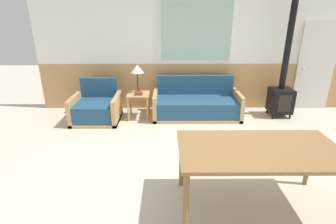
{
  "coord_description": "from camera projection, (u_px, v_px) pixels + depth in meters",
  "views": [
    {
      "loc": [
        -0.71,
        -3.3,
        2.15
      ],
      "look_at": [
        -0.69,
        0.93,
        0.53
      ],
      "focal_mm": 28.0,
      "sensor_mm": 36.0,
      "label": 1
    }
  ],
  "objects": [
    {
      "name": "wood_stove",
      "position": [
        282.0,
        88.0,
        5.58
      ],
      "size": [
        0.45,
        0.45,
        2.48
      ],
      "color": "black",
      "rests_on": "ground_plane"
    },
    {
      "name": "wall_back",
      "position": [
        198.0,
        49.0,
        5.81
      ],
      "size": [
        7.2,
        0.09,
        2.7
      ],
      "color": "tan",
      "rests_on": "ground_plane"
    },
    {
      "name": "armchair",
      "position": [
        97.0,
        109.0,
        5.48
      ],
      "size": [
        0.95,
        0.87,
        0.83
      ],
      "rotation": [
        0.0,
        0.0,
        0.28
      ],
      "color": "tan",
      "rests_on": "ground_plane"
    },
    {
      "name": "entry_door",
      "position": [
        315.0,
        67.0,
        5.92
      ],
      "size": [
        0.83,
        0.09,
        1.99
      ],
      "color": "silver",
      "rests_on": "ground_plane"
    },
    {
      "name": "side_table",
      "position": [
        138.0,
        98.0,
        5.55
      ],
      "size": [
        0.46,
        0.46,
        0.54
      ],
      "color": "tan",
      "rests_on": "ground_plane"
    },
    {
      "name": "ground_plane",
      "position": [
        215.0,
        168.0,
        3.85
      ],
      "size": [
        16.0,
        16.0,
        0.0
      ],
      "primitive_type": "plane",
      "color": "beige"
    },
    {
      "name": "book_stack",
      "position": [
        139.0,
        93.0,
        5.43
      ],
      "size": [
        0.17,
        0.16,
        0.06
      ],
      "color": "#2D7F3D",
      "rests_on": "side_table"
    },
    {
      "name": "table_lamp",
      "position": [
        137.0,
        70.0,
        5.41
      ],
      "size": [
        0.27,
        0.27,
        0.59
      ],
      "color": "black",
      "rests_on": "side_table"
    },
    {
      "name": "dining_table",
      "position": [
        259.0,
        154.0,
        2.87
      ],
      "size": [
        1.77,
        0.92,
        0.76
      ],
      "color": "olive",
      "rests_on": "ground_plane"
    },
    {
      "name": "couch",
      "position": [
        196.0,
        105.0,
        5.69
      ],
      "size": [
        1.86,
        0.85,
        0.83
      ],
      "color": "tan",
      "rests_on": "ground_plane"
    }
  ]
}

